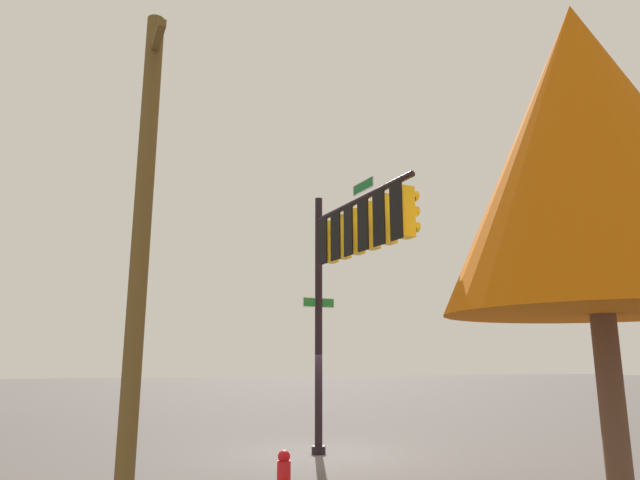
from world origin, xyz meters
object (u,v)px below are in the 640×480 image
(signal_pole_assembly, at_px, (354,248))
(tree_near, at_px, (585,151))
(fire_hydrant, at_px, (284,475))
(utility_pole, at_px, (141,243))

(signal_pole_assembly, bearing_deg, tree_near, 18.52)
(tree_near, bearing_deg, signal_pole_assembly, -161.48)
(signal_pole_assembly, relative_size, tree_near, 0.84)
(signal_pole_assembly, relative_size, fire_hydrant, 8.21)
(fire_hydrant, distance_m, tree_near, 7.36)
(signal_pole_assembly, xyz_separation_m, tree_near, (5.77, 1.93, 0.54))
(utility_pole, bearing_deg, signal_pole_assembly, 128.76)
(signal_pole_assembly, distance_m, tree_near, 6.10)
(utility_pole, distance_m, tree_near, 7.10)
(signal_pole_assembly, relative_size, utility_pole, 0.85)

